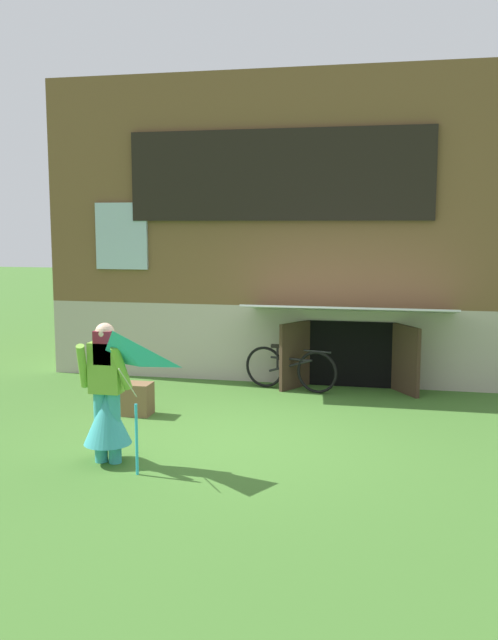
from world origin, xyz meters
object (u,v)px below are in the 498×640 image
(person, at_px, (107,405))
(bicycle_black, at_px, (290,368))
(kite, at_px, (114,365))
(wooden_crate, at_px, (137,399))

(person, xyz_separation_m, bicycle_black, (1.43, 3.74, -0.30))
(person, relative_size, bicycle_black, 1.02)
(person, bearing_deg, bicycle_black, 81.87)
(person, height_order, bicycle_black, person)
(kite, xyz_separation_m, bicycle_black, (1.13, 4.22, -0.85))
(bicycle_black, bearing_deg, wooden_crate, -119.85)
(bicycle_black, distance_m, wooden_crate, 2.59)
(wooden_crate, bearing_deg, person, -78.47)
(person, bearing_deg, wooden_crate, 114.29)
(person, relative_size, wooden_crate, 3.52)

